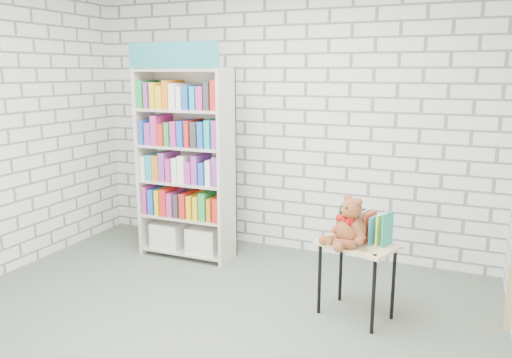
% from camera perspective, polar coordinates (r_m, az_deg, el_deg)
% --- Properties ---
extents(ground, '(4.50, 4.50, 0.00)m').
position_cam_1_polar(ground, '(4.05, -7.02, -16.57)').
color(ground, '#535D4E').
rests_on(ground, ground).
extents(room_shell, '(4.52, 4.02, 2.81)m').
position_cam_1_polar(room_shell, '(3.56, -7.77, 9.53)').
color(room_shell, silver).
rests_on(room_shell, ground).
extents(bookshelf, '(0.99, 0.38, 2.22)m').
position_cam_1_polar(bookshelf, '(5.24, -8.02, 1.82)').
color(bookshelf, beige).
rests_on(bookshelf, ground).
extents(display_table, '(0.68, 0.57, 0.62)m').
position_cam_1_polar(display_table, '(4.06, 11.49, -8.32)').
color(display_table, '#D9BE82').
rests_on(display_table, ground).
extents(table_books, '(0.44, 0.30, 0.24)m').
position_cam_1_polar(table_books, '(4.07, 12.30, -5.21)').
color(table_books, teal).
rests_on(table_books, display_table).
extents(teddy_bear, '(0.37, 0.37, 0.39)m').
position_cam_1_polar(teddy_bear, '(3.92, 10.54, -5.29)').
color(teddy_bear, brown).
rests_on(teddy_bear, display_table).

